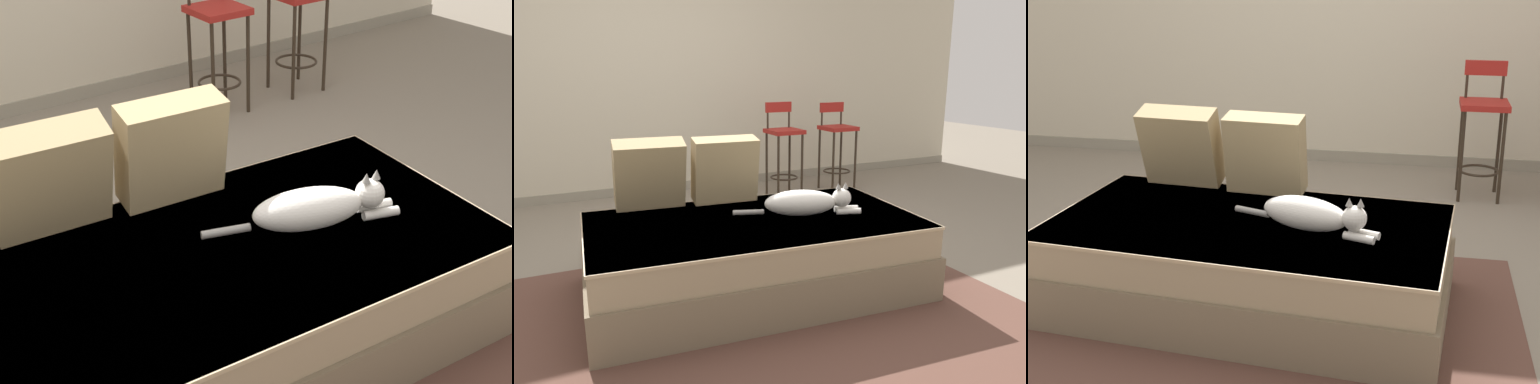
% 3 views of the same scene
% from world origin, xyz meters
% --- Properties ---
extents(ground_plane, '(16.00, 16.00, 0.00)m').
position_xyz_m(ground_plane, '(0.00, 0.00, 0.00)').
color(ground_plane, slate).
rests_on(ground_plane, ground).
extents(wall_back_panel, '(8.00, 0.10, 2.60)m').
position_xyz_m(wall_back_panel, '(0.00, 2.25, 1.30)').
color(wall_back_panel, beige).
rests_on(wall_back_panel, ground).
extents(wall_baseboard_trim, '(8.00, 0.02, 0.09)m').
position_xyz_m(wall_baseboard_trim, '(0.00, 2.20, 0.04)').
color(wall_baseboard_trim, gray).
rests_on(wall_baseboard_trim, ground).
extents(area_rug, '(2.56, 2.14, 0.01)m').
position_xyz_m(area_rug, '(0.00, -0.70, 0.00)').
color(area_rug, brown).
rests_on(area_rug, ground).
extents(couch, '(1.95, 1.19, 0.43)m').
position_xyz_m(couch, '(0.00, -0.40, 0.22)').
color(couch, '#766750').
rests_on(couch, ground).
extents(throw_pillow_corner, '(0.43, 0.30, 0.43)m').
position_xyz_m(throw_pillow_corner, '(-0.47, 0.06, 0.65)').
color(throw_pillow_corner, tan).
rests_on(throw_pillow_corner, couch).
extents(throw_pillow_middle, '(0.42, 0.24, 0.42)m').
position_xyz_m(throw_pillow_middle, '(-0.01, 0.02, 0.64)').
color(throw_pillow_middle, tan).
rests_on(throw_pillow_middle, couch).
extents(cat, '(0.71, 0.33, 0.19)m').
position_xyz_m(cat, '(0.31, -0.46, 0.51)').
color(cat, white).
rests_on(cat, couch).
extents(bar_stool_near_window, '(0.32, 0.32, 0.93)m').
position_xyz_m(bar_stool_near_window, '(1.18, 1.50, 0.54)').
color(bar_stool_near_window, '#2D2319').
rests_on(bar_stool_near_window, ground).
extents(bar_stool_by_doorway, '(0.32, 0.32, 0.91)m').
position_xyz_m(bar_stool_by_doorway, '(1.81, 1.50, 0.53)').
color(bar_stool_by_doorway, '#2D2319').
rests_on(bar_stool_by_doorway, ground).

